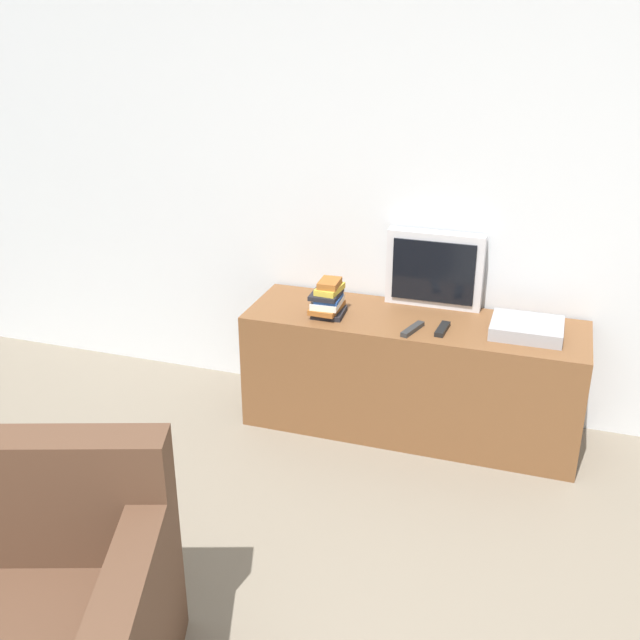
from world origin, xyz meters
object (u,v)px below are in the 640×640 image
Objects in this scene: tv_stand at (411,375)px; remote_secondary at (413,329)px; television at (435,270)px; book_stack at (328,300)px; set_top_box at (527,328)px; remote_on_stand at (442,329)px.

remote_secondary is (0.02, -0.15, 0.34)m from tv_stand.
television is 2.37× the size of book_stack.
book_stack is 0.49m from remote_secondary.
television is 0.60m from book_stack.
set_top_box is at bearing 3.78° from book_stack.
book_stack is at bearing -149.10° from television.
remote_on_stand is (0.17, -0.10, 0.34)m from tv_stand.
television reaches higher than tv_stand.
tv_stand is 5.06× the size of set_top_box.
tv_stand is 8.13× the size of book_stack.
television is 0.60m from set_top_box.
remote_on_stand is at bearing -71.35° from television.
remote_on_stand reaches higher than tv_stand.
remote_secondary is 0.55× the size of set_top_box.
remote_secondary is at bearing -94.98° from television.
remote_on_stand is at bearing -32.26° from tv_stand.
book_stack is at bearing 171.14° from remote_secondary.
television is at bearing 108.65° from remote_on_stand.
book_stack is at bearing 177.59° from remote_on_stand.
television is at bearing 155.58° from set_top_box.
tv_stand is at bearing 178.96° from set_top_box.
set_top_box is at bearing -24.42° from television.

